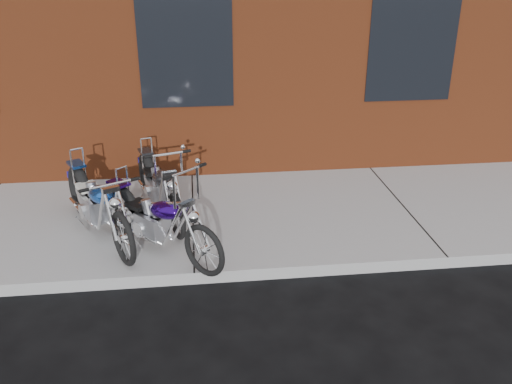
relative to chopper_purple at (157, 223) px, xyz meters
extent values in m
plane|color=black|center=(0.42, -0.55, -0.54)|extent=(120.00, 120.00, 0.00)
cube|color=#A3A2A0|center=(0.42, 0.95, -0.46)|extent=(22.00, 3.00, 0.15)
torus|color=black|center=(-0.37, 0.40, -0.04)|extent=(0.56, 0.59, 0.68)
torus|color=black|center=(0.63, -0.70, -0.08)|extent=(0.46, 0.50, 0.62)
cube|color=#A4A4A4|center=(0.04, -0.05, -0.05)|extent=(0.45, 0.46, 0.28)
ellipsoid|color=#260765|center=(0.22, -0.24, 0.22)|extent=(0.53, 0.55, 0.29)
cube|color=black|center=(-0.13, 0.14, 0.14)|extent=(0.35, 0.35, 0.06)
cylinder|color=white|center=(0.55, -0.61, 0.17)|extent=(0.21, 0.23, 0.51)
cylinder|color=white|center=(0.47, -0.52, 0.80)|extent=(0.41, 0.37, 0.03)
cylinder|color=white|center=(-0.32, 0.35, 0.32)|extent=(0.03, 0.03, 0.46)
cylinder|color=white|center=(-0.02, 0.18, -0.18)|extent=(0.61, 0.66, 0.05)
torus|color=black|center=(-1.02, 1.02, -0.03)|extent=(0.45, 0.70, 0.72)
torus|color=black|center=(-0.30, -0.38, -0.06)|extent=(0.36, 0.61, 0.65)
cube|color=#A4A4A4|center=(-0.73, 0.45, -0.04)|extent=(0.43, 0.48, 0.30)
ellipsoid|color=blue|center=(-0.60, 0.20, 0.25)|extent=(0.48, 0.61, 0.31)
cube|color=beige|center=(-0.85, 0.68, 0.16)|extent=(0.34, 0.36, 0.06)
cylinder|color=white|center=(-0.36, -0.27, 0.20)|extent=(0.17, 0.28, 0.54)
cylinder|color=white|center=(-0.41, -0.16, 0.52)|extent=(0.50, 0.28, 0.03)
cylinder|color=white|center=(-0.98, 0.95, 0.35)|extent=(0.03, 0.03, 0.48)
cylinder|color=white|center=(-0.72, 0.70, -0.17)|extent=(0.45, 0.82, 0.05)
torus|color=black|center=(-0.18, 1.58, -0.05)|extent=(0.33, 0.68, 0.67)
torus|color=black|center=(0.27, 0.19, -0.08)|extent=(0.25, 0.60, 0.61)
cube|color=#A4A4A4|center=(0.00, 1.02, -0.06)|extent=(0.36, 0.43, 0.28)
ellipsoid|color=#28292D|center=(0.08, 0.77, 0.21)|extent=(0.39, 0.56, 0.29)
cube|color=black|center=(-0.07, 1.25, 0.13)|extent=(0.29, 0.32, 0.06)
cylinder|color=white|center=(0.23, 0.30, 0.16)|extent=(0.12, 0.27, 0.50)
cylinder|color=white|center=(0.20, 0.41, 0.67)|extent=(0.50, 0.18, 0.03)
cylinder|color=white|center=(-0.16, 1.51, 0.30)|extent=(0.03, 0.03, 0.45)
cylinder|color=white|center=(0.05, 1.25, -0.18)|extent=(0.30, 0.81, 0.04)
camera|label=1|loc=(0.50, -5.83, 2.88)|focal=38.00mm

